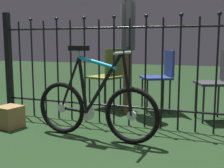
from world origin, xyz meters
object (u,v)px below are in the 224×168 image
chair_olive (109,73)px  person_visitor (128,37)px  bicycle (95,107)px  chair_charcoal (219,78)px  display_crate (10,117)px  chair_navy (161,74)px

chair_olive → person_visitor: bearing=-28.6°
bicycle → chair_charcoal: 1.66m
bicycle → display_crate: (-1.08, 0.01, -0.21)m
chair_navy → chair_charcoal: chair_charcoal is taller
chair_navy → display_crate: (-1.49, -1.39, -0.42)m
person_visitor → chair_charcoal: bearing=0.6°
chair_olive → chair_navy: bearing=5.3°
bicycle → person_visitor: bearing=90.4°
chair_navy → chair_charcoal: size_ratio=0.98×
person_visitor → chair_olive: bearing=151.4°
chair_charcoal → person_visitor: bearing=-179.4°
chair_navy → person_visitor: size_ratio=0.50×
display_crate → chair_navy: bearing=43.0°
chair_navy → display_crate: bearing=-137.0°
chair_navy → chair_charcoal: (0.76, -0.24, 0.00)m
person_visitor → display_crate: person_visitor is taller
chair_charcoal → display_crate: 2.56m
person_visitor → chair_navy: bearing=31.1°
display_crate → chair_charcoal: bearing=27.1°
bicycle → display_crate: bearing=179.5°
chair_navy → bicycle: bearing=-106.5°
chair_olive → display_crate: chair_olive is taller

